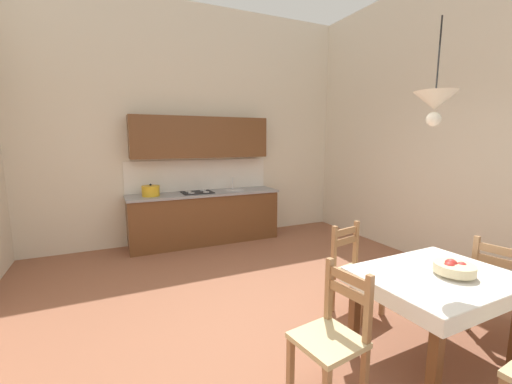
{
  "coord_description": "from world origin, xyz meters",
  "views": [
    {
      "loc": [
        -1.48,
        -2.63,
        1.8
      ],
      "look_at": [
        0.29,
        1.2,
        1.13
      ],
      "focal_mm": 22.76,
      "sensor_mm": 36.0,
      "label": 1
    }
  ],
  "objects_px": {
    "dining_table": "(436,291)",
    "dining_chair_kitchen_side": "(355,272)",
    "dining_chair_tv_side": "(332,337)",
    "pendant_lamp": "(435,102)",
    "dining_chair_window_side": "(500,289)",
    "fruit_bowl": "(454,268)",
    "kitchen_cabinetry": "(204,194)"
  },
  "relations": [
    {
      "from": "fruit_bowl",
      "to": "pendant_lamp",
      "type": "xyz_separation_m",
      "value": [
        -0.09,
        0.22,
        1.28
      ]
    },
    {
      "from": "kitchen_cabinetry",
      "to": "dining_chair_kitchen_side",
      "type": "xyz_separation_m",
      "value": [
        0.76,
        -3.03,
        -0.41
      ]
    },
    {
      "from": "kitchen_cabinetry",
      "to": "dining_chair_kitchen_side",
      "type": "height_order",
      "value": "kitchen_cabinetry"
    },
    {
      "from": "dining_table",
      "to": "dining_chair_tv_side",
      "type": "bearing_deg",
      "value": 176.61
    },
    {
      "from": "dining_chair_tv_side",
      "to": "fruit_bowl",
      "type": "distance_m",
      "value": 1.13
    },
    {
      "from": "fruit_bowl",
      "to": "dining_chair_window_side",
      "type": "bearing_deg",
      "value": 4.99
    },
    {
      "from": "kitchen_cabinetry",
      "to": "pendant_lamp",
      "type": "height_order",
      "value": "pendant_lamp"
    },
    {
      "from": "dining_chair_tv_side",
      "to": "pendant_lamp",
      "type": "bearing_deg",
      "value": 5.23
    },
    {
      "from": "dining_table",
      "to": "dining_chair_tv_side",
      "type": "relative_size",
      "value": 1.3
    },
    {
      "from": "dining_chair_kitchen_side",
      "to": "dining_chair_window_side",
      "type": "bearing_deg",
      "value": -43.41
    },
    {
      "from": "kitchen_cabinetry",
      "to": "dining_table",
      "type": "bearing_deg",
      "value": -78.47
    },
    {
      "from": "dining_chair_kitchen_side",
      "to": "fruit_bowl",
      "type": "bearing_deg",
      "value": -82.63
    },
    {
      "from": "kitchen_cabinetry",
      "to": "dining_chair_window_side",
      "type": "distance_m",
      "value": 4.28
    },
    {
      "from": "fruit_bowl",
      "to": "pendant_lamp",
      "type": "distance_m",
      "value": 1.3
    },
    {
      "from": "dining_chair_window_side",
      "to": "dining_chair_kitchen_side",
      "type": "xyz_separation_m",
      "value": [
        -0.93,
        0.88,
        0.0
      ]
    },
    {
      "from": "fruit_bowl",
      "to": "kitchen_cabinetry",
      "type": "bearing_deg",
      "value": 102.52
    },
    {
      "from": "dining_chair_window_side",
      "to": "kitchen_cabinetry",
      "type": "bearing_deg",
      "value": 113.41
    },
    {
      "from": "dining_table",
      "to": "pendant_lamp",
      "type": "bearing_deg",
      "value": 90.35
    },
    {
      "from": "dining_chair_window_side",
      "to": "dining_table",
      "type": "bearing_deg",
      "value": 179.92
    },
    {
      "from": "dining_chair_window_side",
      "to": "dining_chair_kitchen_side",
      "type": "relative_size",
      "value": 1.0
    },
    {
      "from": "dining_table",
      "to": "dining_chair_kitchen_side",
      "type": "xyz_separation_m",
      "value": [
        -0.04,
        0.88,
        -0.17
      ]
    },
    {
      "from": "dining_chair_tv_side",
      "to": "pendant_lamp",
      "type": "xyz_separation_m",
      "value": [
        0.97,
        0.09,
        1.65
      ]
    },
    {
      "from": "pendant_lamp",
      "to": "fruit_bowl",
      "type": "bearing_deg",
      "value": -68.11
    },
    {
      "from": "dining_table",
      "to": "dining_chair_window_side",
      "type": "xyz_separation_m",
      "value": [
        0.89,
        -0.0,
        -0.17
      ]
    },
    {
      "from": "dining_chair_tv_side",
      "to": "pendant_lamp",
      "type": "distance_m",
      "value": 1.91
    },
    {
      "from": "kitchen_cabinetry",
      "to": "pendant_lamp",
      "type": "distance_m",
      "value": 4.04
    },
    {
      "from": "dining_table",
      "to": "dining_chair_kitchen_side",
      "type": "height_order",
      "value": "dining_chair_kitchen_side"
    },
    {
      "from": "dining_chair_kitchen_side",
      "to": "fruit_bowl",
      "type": "xyz_separation_m",
      "value": [
        0.12,
        -0.95,
        0.37
      ]
    },
    {
      "from": "dining_table",
      "to": "dining_chair_kitchen_side",
      "type": "bearing_deg",
      "value": 92.37
    },
    {
      "from": "dining_table",
      "to": "fruit_bowl",
      "type": "bearing_deg",
      "value": -39.65
    },
    {
      "from": "dining_chair_window_side",
      "to": "dining_chair_kitchen_side",
      "type": "bearing_deg",
      "value": 136.59
    },
    {
      "from": "dining_table",
      "to": "pendant_lamp",
      "type": "height_order",
      "value": "pendant_lamp"
    }
  ]
}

